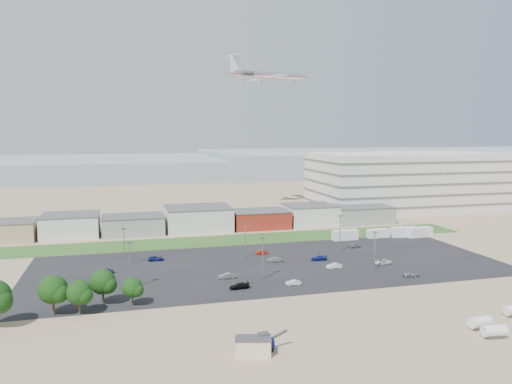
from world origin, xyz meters
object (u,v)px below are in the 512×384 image
object	(u,v)px
parked_car_8	(355,246)
parked_car_2	(411,274)
parked_car_4	(227,276)
parked_car_11	(262,252)
portable_shed	(253,346)
parked_car_5	(106,271)
parked_car_3	(239,286)
telehandler	(259,343)
storage_tank_nw	(480,322)
box_trailer_a	(345,235)
parked_car_12	(319,258)
parked_car_9	(156,259)
airliner	(269,75)
parked_car_1	(334,266)
parked_car_13	(293,282)
parked_car_7	(275,259)
parked_car_0	(383,262)

from	to	relation	value
parked_car_8	parked_car_2	bearing A→B (deg)	172.62
parked_car_4	parked_car_11	world-z (taller)	parked_car_4
portable_shed	parked_car_5	world-z (taller)	portable_shed
parked_car_8	parked_car_3	bearing A→B (deg)	118.98
telehandler	parked_car_4	bearing A→B (deg)	76.14
storage_tank_nw	box_trailer_a	size ratio (longest dim) A/B	0.47
box_trailer_a	parked_car_12	size ratio (longest dim) A/B	1.96
telehandler	parked_car_9	bearing A→B (deg)	91.73
parked_car_4	parked_car_12	bearing A→B (deg)	113.38
airliner	parked_car_1	xyz separation A→B (m)	(-12.06, -98.68, -57.93)
parked_car_3	parked_car_2	bearing A→B (deg)	82.47
portable_shed	parked_car_5	size ratio (longest dim) A/B	1.52
parked_car_4	parked_car_1	bearing A→B (deg)	96.20
parked_car_1	parked_car_4	distance (m)	27.75
parked_car_11	parked_car_8	bearing A→B (deg)	-93.75
parked_car_9	portable_shed	bearing A→B (deg)	-167.81
telehandler	airliner	distance (m)	157.28
box_trailer_a	parked_car_13	world-z (taller)	box_trailer_a
box_trailer_a	parked_car_7	world-z (taller)	box_trailer_a
parked_car_1	parked_car_8	size ratio (longest dim) A/B	1.09
parked_car_5	parked_car_9	bearing A→B (deg)	125.58
storage_tank_nw	parked_car_13	world-z (taller)	storage_tank_nw
parked_car_0	parked_car_4	world-z (taller)	parked_car_4
airliner	parked_car_2	distance (m)	124.37
storage_tank_nw	parked_car_13	bearing A→B (deg)	125.54
parked_car_1	parked_car_7	bearing A→B (deg)	-128.89
box_trailer_a	parked_car_3	xyz separation A→B (m)	(-43.89, -39.97, -0.94)
parked_car_11	airliner	bearing A→B (deg)	-22.76
parked_car_13	parked_car_4	bearing A→B (deg)	-115.97
portable_shed	telehandler	bearing A→B (deg)	49.16
airliner	parked_car_12	xyz separation A→B (m)	(-12.66, -90.16, -57.96)
box_trailer_a	parked_car_2	world-z (taller)	box_trailer_a
telehandler	box_trailer_a	distance (m)	86.30
parked_car_5	parked_car_7	world-z (taller)	parked_car_7
parked_car_2	parked_car_11	size ratio (longest dim) A/B	1.09
airliner	parked_car_8	distance (m)	98.19
parked_car_9	parked_car_8	bearing A→B (deg)	-87.47
parked_car_2	parked_car_7	distance (m)	34.50
parked_car_1	airliner	bearing A→B (deg)	173.48
storage_tank_nw	parked_car_12	xyz separation A→B (m)	(-9.12, 50.94, -0.56)
storage_tank_nw	box_trailer_a	xyz separation A→B (m)	(8.65, 72.63, 0.39)
portable_shed	airliner	bearing A→B (deg)	86.83
parked_car_4	telehandler	bearing A→B (deg)	-1.71
parked_car_2	parked_car_13	size ratio (longest dim) A/B	1.07
parked_car_3	parked_car_8	distance (m)	51.32
parked_car_1	parked_car_4	world-z (taller)	parked_car_4
parked_car_7	parked_car_8	bearing A→B (deg)	114.87
parked_car_1	parked_car_5	size ratio (longest dim) A/B	1.08
airliner	parked_car_7	world-z (taller)	airliner
parked_car_7	parked_car_9	world-z (taller)	parked_car_7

